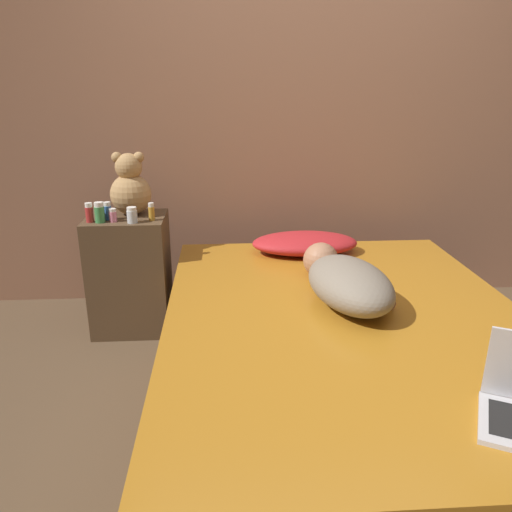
{
  "coord_description": "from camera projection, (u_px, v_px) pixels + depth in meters",
  "views": [
    {
      "loc": [
        -0.51,
        -1.88,
        1.38
      ],
      "look_at": [
        -0.37,
        0.26,
        0.63
      ],
      "focal_mm": 35.0,
      "sensor_mm": 36.0,
      "label": 1
    }
  ],
  "objects": [
    {
      "name": "person_lying",
      "position": [
        346.0,
        281.0,
        2.21
      ],
      "size": [
        0.41,
        0.74,
        0.2
      ],
      "rotation": [
        0.0,
        0.0,
        0.17
      ],
      "color": "gray",
      "rests_on": "bed"
    },
    {
      "name": "ground_plane",
      "position": [
        341.0,
        405.0,
        2.26
      ],
      "size": [
        12.0,
        12.0,
        0.0
      ],
      "primitive_type": "plane",
      "color": "brown"
    },
    {
      "name": "bottle_clear",
      "position": [
        132.0,
        215.0,
        2.64
      ],
      "size": [
        0.05,
        0.05,
        0.09
      ],
      "color": "silver",
      "rests_on": "nightstand"
    },
    {
      "name": "bed",
      "position": [
        344.0,
        362.0,
        2.18
      ],
      "size": [
        1.57,
        2.08,
        0.45
      ],
      "color": "brown",
      "rests_on": "ground_plane"
    },
    {
      "name": "wall_back",
      "position": [
        305.0,
        97.0,
        3.08
      ],
      "size": [
        8.0,
        0.06,
        2.6
      ],
      "color": "#996B51",
      "rests_on": "ground_plane"
    },
    {
      "name": "bottle_pink",
      "position": [
        113.0,
        215.0,
        2.66
      ],
      "size": [
        0.04,
        0.04,
        0.07
      ],
      "color": "pink",
      "rests_on": "nightstand"
    },
    {
      "name": "bottle_amber",
      "position": [
        151.0,
        212.0,
        2.69
      ],
      "size": [
        0.03,
        0.03,
        0.1
      ],
      "color": "gold",
      "rests_on": "nightstand"
    },
    {
      "name": "nightstand",
      "position": [
        131.0,
        273.0,
        2.89
      ],
      "size": [
        0.43,
        0.37,
        0.68
      ],
      "color": "brown",
      "rests_on": "ground_plane"
    },
    {
      "name": "teddy_bear",
      "position": [
        130.0,
        188.0,
        2.78
      ],
      "size": [
        0.23,
        0.23,
        0.35
      ],
      "color": "tan",
      "rests_on": "nightstand"
    },
    {
      "name": "pillow",
      "position": [
        305.0,
        243.0,
        2.86
      ],
      "size": [
        0.61,
        0.34,
        0.11
      ],
      "color": "red",
      "rests_on": "bed"
    },
    {
      "name": "bottle_red",
      "position": [
        89.0,
        213.0,
        2.65
      ],
      "size": [
        0.04,
        0.04,
        0.1
      ],
      "color": "#B72D2D",
      "rests_on": "nightstand"
    },
    {
      "name": "bottle_blue",
      "position": [
        108.0,
        211.0,
        2.7
      ],
      "size": [
        0.04,
        0.04,
        0.1
      ],
      "color": "#3866B2",
      "rests_on": "nightstand"
    },
    {
      "name": "bottle_green",
      "position": [
        100.0,
        213.0,
        2.65
      ],
      "size": [
        0.05,
        0.05,
        0.11
      ],
      "color": "#3D8E4C",
      "rests_on": "nightstand"
    }
  ]
}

